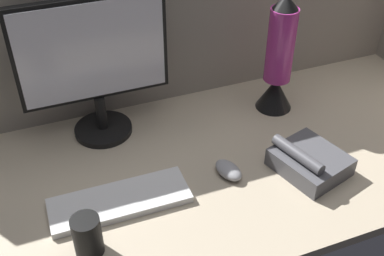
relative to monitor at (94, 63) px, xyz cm
name	(u,v)px	position (x,y,z in cm)	size (l,w,h in cm)	color
ground_plane	(217,161)	(28.52, -25.14, -26.07)	(180.00, 80.00, 3.00)	tan
cubicle_wall_back	(173,18)	(28.52, 12.36, 3.70)	(180.00, 5.00, 56.54)	gray
monitor	(94,63)	(0.00, 0.00, 0.00)	(44.11, 18.00, 44.13)	black
keyboard	(120,201)	(-2.96, -33.06, -23.57)	(37.00, 13.00, 2.00)	silver
mouse	(228,170)	(28.42, -33.25, -22.87)	(5.60, 9.60, 3.40)	#99999E
mug_black_travel	(87,236)	(-13.52, -45.73, -19.12)	(6.90, 6.90, 10.90)	black
lava_lamp	(278,64)	(57.03, -7.75, -7.94)	(12.11, 12.11, 39.63)	black
desk_phone	(309,161)	(50.64, -39.59, -21.38)	(21.59, 22.96, 8.80)	#4C4C51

